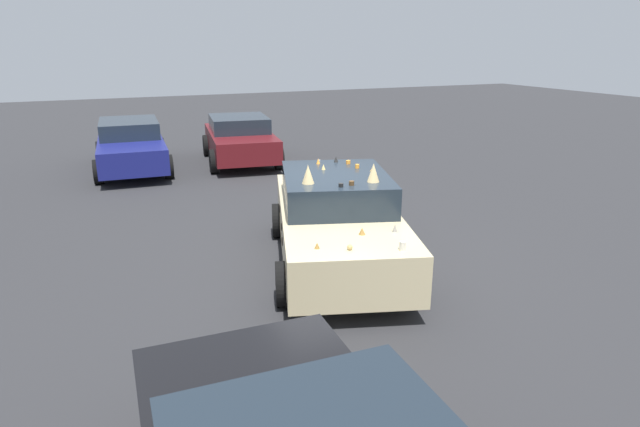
# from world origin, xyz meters

# --- Properties ---
(ground_plane) EXTENTS (60.00, 60.00, 0.00)m
(ground_plane) POSITION_xyz_m (0.00, 0.00, 0.00)
(ground_plane) COLOR #2D2D30
(art_car_decorated) EXTENTS (4.79, 3.07, 1.76)m
(art_car_decorated) POSITION_xyz_m (0.04, -0.01, 0.75)
(art_car_decorated) COLOR beige
(art_car_decorated) RESTS_ON ground
(parked_sedan_behind_left) EXTENTS (4.22, 2.45, 1.36)m
(parked_sedan_behind_left) POSITION_xyz_m (8.24, -0.65, 0.70)
(parked_sedan_behind_left) COLOR #5B1419
(parked_sedan_behind_left) RESTS_ON ground
(parked_sedan_behind_right) EXTENTS (4.58, 2.17, 1.36)m
(parked_sedan_behind_right) POSITION_xyz_m (8.53, 2.45, 0.70)
(parked_sedan_behind_right) COLOR navy
(parked_sedan_behind_right) RESTS_ON ground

